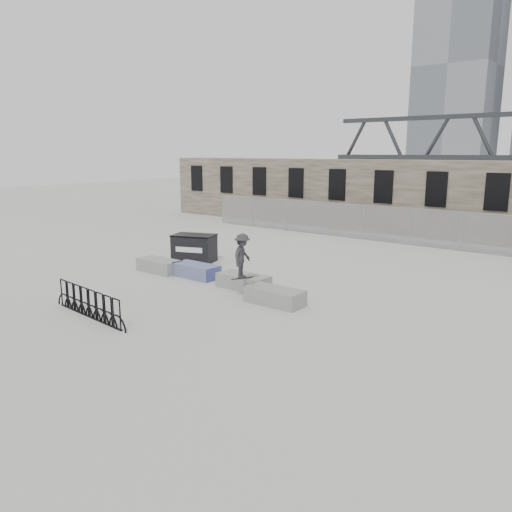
% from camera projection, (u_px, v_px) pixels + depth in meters
% --- Properties ---
extents(ground, '(120.00, 120.00, 0.00)m').
position_uv_depth(ground, '(214.00, 283.00, 19.37)').
color(ground, beige).
rests_on(ground, ground).
extents(stone_wall, '(36.00, 2.58, 4.50)m').
position_uv_depth(stone_wall, '(392.00, 196.00, 31.32)').
color(stone_wall, brown).
rests_on(stone_wall, ground).
extents(chainlink_fence, '(22.06, 0.06, 2.02)m').
position_uv_depth(chainlink_fence, '(363.00, 222.00, 28.71)').
color(chainlink_fence, gray).
rests_on(chainlink_fence, ground).
extents(planter_far_left, '(2.00, 0.90, 0.54)m').
position_uv_depth(planter_far_left, '(159.00, 265.00, 21.05)').
color(planter_far_left, gray).
rests_on(planter_far_left, ground).
extents(planter_center_left, '(2.00, 0.90, 0.54)m').
position_uv_depth(planter_center_left, '(196.00, 270.00, 20.14)').
color(planter_center_left, navy).
rests_on(planter_center_left, ground).
extents(planter_center_right, '(2.00, 0.90, 0.54)m').
position_uv_depth(planter_center_right, '(244.00, 281.00, 18.45)').
color(planter_center_right, gray).
rests_on(planter_center_right, ground).
extents(planter_offset, '(2.00, 0.90, 0.54)m').
position_uv_depth(planter_offset, '(275.00, 296.00, 16.58)').
color(planter_offset, gray).
rests_on(planter_offset, ground).
extents(dumpster, '(2.20, 1.77, 1.26)m').
position_uv_depth(dumpster, '(194.00, 248.00, 22.98)').
color(dumpster, black).
rests_on(dumpster, ground).
extents(bike_rack, '(4.03, 0.35, 0.90)m').
position_uv_depth(bike_rack, '(89.00, 304.00, 15.21)').
color(bike_rack, black).
rests_on(bike_rack, ground).
extents(skateboarder, '(0.81, 1.10, 1.66)m').
position_uv_depth(skateboarder, '(242.00, 256.00, 17.03)').
color(skateboarder, '#2F2F32').
rests_on(skateboarder, ground).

